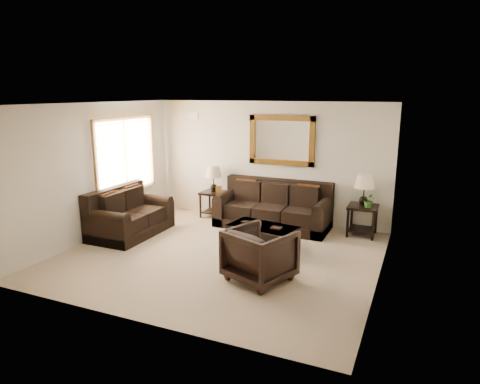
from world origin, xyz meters
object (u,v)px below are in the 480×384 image
at_px(sofa, 274,210).
at_px(end_table_left, 214,184).
at_px(coffee_table, 263,234).
at_px(armchair, 260,252).
at_px(end_table_right, 364,196).
at_px(loveseat, 128,217).

relative_size(sofa, end_table_left, 2.00).
relative_size(coffee_table, armchair, 1.48).
relative_size(end_table_right, armchair, 1.38).
distance_m(end_table_right, armchair, 3.11).
bearing_deg(sofa, armchair, -75.24).
bearing_deg(sofa, end_table_right, 4.57).
relative_size(end_table_left, end_table_right, 0.96).
relative_size(loveseat, coffee_table, 1.26).
distance_m(coffee_table, armchair, 1.45).
bearing_deg(loveseat, end_table_right, -67.54).
bearing_deg(coffee_table, armchair, -61.36).
distance_m(loveseat, end_table_left, 2.18).
height_order(coffee_table, armchair, armchair).
relative_size(end_table_left, armchair, 1.32).
height_order(sofa, end_table_right, end_table_right).
relative_size(loveseat, end_table_right, 1.35).
relative_size(sofa, coffee_table, 1.78).
distance_m(end_table_left, coffee_table, 2.41).
bearing_deg(end_table_left, sofa, -5.97).
height_order(sofa, armchair, sofa).
bearing_deg(armchair, loveseat, 4.45).
distance_m(loveseat, armchair, 3.47).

